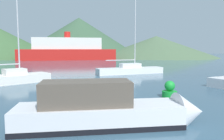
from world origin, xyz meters
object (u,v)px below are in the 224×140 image
at_px(ferry_distant, 68,50).
at_px(motorboat_near, 111,111).
at_px(sailboat_inner, 130,69).
at_px(sailboat_middle, 15,77).
at_px(buoy_marker, 170,91).

bearing_deg(ferry_distant, motorboat_near, -88.63).
bearing_deg(sailboat_inner, sailboat_middle, -166.29).
height_order(sailboat_inner, buoy_marker, sailboat_inner).
height_order(motorboat_near, buoy_marker, motorboat_near).
xyz_separation_m(motorboat_near, buoy_marker, (4.19, 4.20, -0.16)).
relative_size(sailboat_inner, ferry_distant, 0.43).
relative_size(motorboat_near, sailboat_inner, 0.68).
xyz_separation_m(sailboat_inner, buoy_marker, (-0.67, -12.50, -0.10)).
xyz_separation_m(sailboat_inner, ferry_distant, (-8.51, 34.36, 2.02)).
relative_size(sailboat_middle, ferry_distant, 0.42).
height_order(sailboat_middle, ferry_distant, sailboat_middle).
bearing_deg(buoy_marker, ferry_distant, 99.51).
bearing_deg(buoy_marker, sailboat_inner, 86.94).
xyz_separation_m(sailboat_inner, sailboat_middle, (-11.35, -5.21, 0.01)).
bearing_deg(ferry_distant, sailboat_middle, -96.82).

